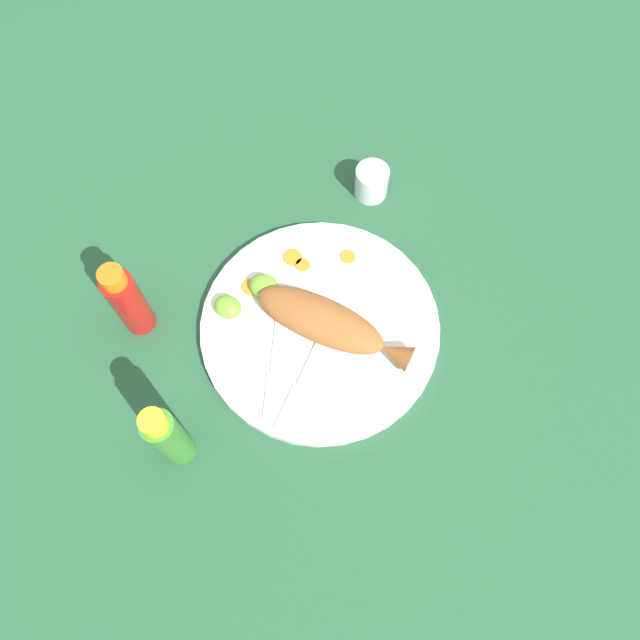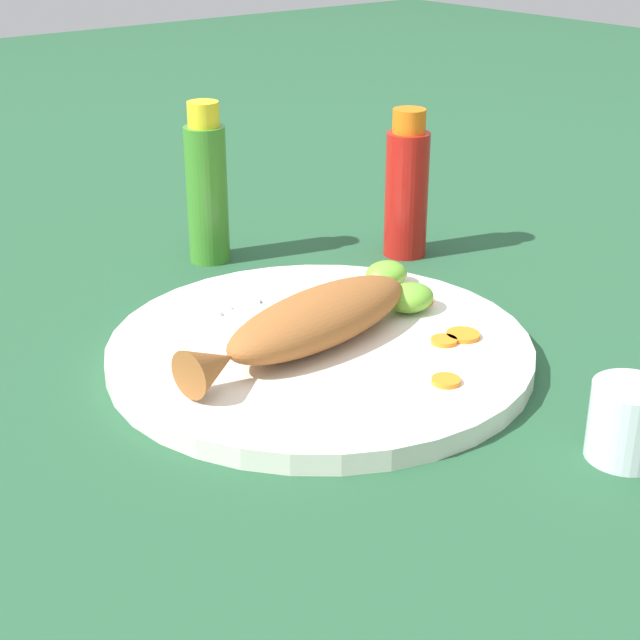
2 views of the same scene
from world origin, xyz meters
name	(u,v)px [view 1 (image 1 of 2)]	position (x,y,z in m)	size (l,w,h in m)	color
ground_plane	(320,330)	(0.00, 0.00, 0.00)	(4.00, 4.00, 0.00)	#235133
main_plate	(320,327)	(0.00, 0.00, 0.01)	(0.37, 0.37, 0.02)	white
fried_fish	(327,323)	(-0.01, 0.00, 0.04)	(0.26, 0.10, 0.04)	#935628
fork_near	(301,381)	(-0.03, 0.09, 0.02)	(0.05, 0.18, 0.00)	silver
fork_far	(274,367)	(0.02, 0.10, 0.02)	(0.11, 0.17, 0.00)	silver
carrot_slice_near	(348,257)	(0.03, -0.12, 0.02)	(0.02, 0.02, 0.00)	orange
carrot_slice_mid	(293,257)	(0.10, -0.07, 0.02)	(0.03, 0.03, 0.00)	orange
carrot_slice_far	(303,265)	(0.08, -0.07, 0.02)	(0.02, 0.02, 0.00)	orange
carrot_slice_extra	(251,287)	(0.13, 0.01, 0.02)	(0.03, 0.03, 0.00)	orange
lime_wedge_main	(265,285)	(0.11, 0.00, 0.03)	(0.05, 0.04, 0.03)	#6BB233
lime_wedge_side	(228,307)	(0.13, 0.06, 0.03)	(0.04, 0.04, 0.02)	#6BB233
hot_sauce_bottle_red	(128,301)	(0.24, 0.15, 0.08)	(0.05, 0.05, 0.16)	#B21914
hot_sauce_bottle_green	(168,437)	(0.06, 0.27, 0.08)	(0.04, 0.04, 0.17)	#3D8428
salt_cup	(371,183)	(0.07, -0.26, 0.03)	(0.06, 0.06, 0.06)	silver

